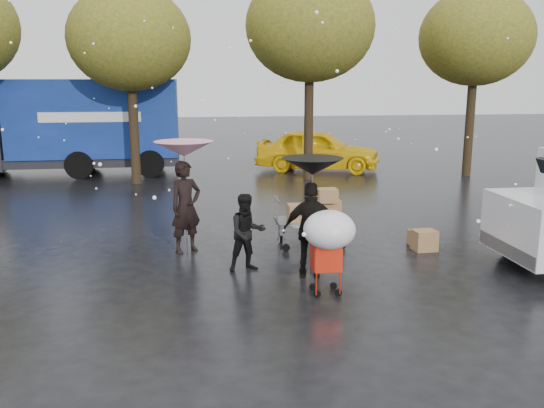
{
  "coord_description": "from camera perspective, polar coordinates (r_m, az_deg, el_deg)",
  "views": [
    {
      "loc": [
        -1.63,
        -9.92,
        3.52
      ],
      "look_at": [
        -0.08,
        1.0,
        1.11
      ],
      "focal_mm": 38.0,
      "sensor_mm": 36.0,
      "label": 1
    }
  ],
  "objects": [
    {
      "name": "ground",
      "position": [
        10.65,
        1.17,
        -6.98
      ],
      "size": [
        90.0,
        90.0,
        0.0
      ],
      "primitive_type": "plane",
      "color": "black",
      "rests_on": "ground"
    },
    {
      "name": "person_pink",
      "position": [
        11.9,
        -8.53,
        -0.3
      ],
      "size": [
        0.83,
        0.74,
        1.9
      ],
      "primitive_type": "imported",
      "rotation": [
        0.0,
        0.0,
        0.54
      ],
      "color": "black",
      "rests_on": "ground"
    },
    {
      "name": "person_middle",
      "position": [
        10.66,
        -2.48,
        -2.85
      ],
      "size": [
        0.81,
        0.69,
        1.46
      ],
      "primitive_type": "imported",
      "rotation": [
        0.0,
        0.0,
        0.22
      ],
      "color": "black",
      "rests_on": "ground"
    },
    {
      "name": "person_black",
      "position": [
        10.3,
        3.94,
        -2.6
      ],
      "size": [
        1.08,
        0.61,
        1.74
      ],
      "primitive_type": "imported",
      "rotation": [
        0.0,
        0.0,
        2.95
      ],
      "color": "black",
      "rests_on": "ground"
    },
    {
      "name": "umbrella_pink",
      "position": [
        11.7,
        -8.72,
        5.42
      ],
      "size": [
        1.19,
        1.19,
        2.29
      ],
      "color": "#4C4C4C",
      "rests_on": "ground"
    },
    {
      "name": "umbrella_black",
      "position": [
        10.07,
        4.04,
        3.72
      ],
      "size": [
        1.08,
        1.08,
        2.17
      ],
      "color": "#4C4C4C",
      "rests_on": "ground"
    },
    {
      "name": "vendor_cart",
      "position": [
        12.25,
        4.32,
        -0.89
      ],
      "size": [
        1.52,
        0.8,
        1.27
      ],
      "color": "slate",
      "rests_on": "ground"
    },
    {
      "name": "shopping_cart",
      "position": [
        9.31,
        5.65,
        -3.02
      ],
      "size": [
        0.84,
        0.84,
        1.46
      ],
      "color": "#AE1B09",
      "rests_on": "ground"
    },
    {
      "name": "blue_truck",
      "position": [
        22.75,
        -19.1,
        7.21
      ],
      "size": [
        8.3,
        2.6,
        3.5
      ],
      "color": "navy",
      "rests_on": "ground"
    },
    {
      "name": "box_ground_near",
      "position": [
        12.45,
        14.9,
        -3.5
      ],
      "size": [
        0.5,
        0.41,
        0.43
      ],
      "primitive_type": "cube",
      "rotation": [
        0.0,
        0.0,
        0.06
      ],
      "color": "olive",
      "rests_on": "ground"
    },
    {
      "name": "box_ground_far",
      "position": [
        12.84,
        14.33,
        -3.24
      ],
      "size": [
        0.43,
        0.35,
        0.32
      ],
      "primitive_type": "cube",
      "rotation": [
        0.0,
        0.0,
        0.06
      ],
      "color": "olive",
      "rests_on": "ground"
    },
    {
      "name": "yellow_taxi",
      "position": [
        22.52,
        4.54,
        5.38
      ],
      "size": [
        5.13,
        3.3,
        1.63
      ],
      "primitive_type": "imported",
      "rotation": [
        0.0,
        0.0,
        1.26
      ],
      "color": "yellow",
      "rests_on": "ground"
    },
    {
      "name": "tree_row",
      "position": [
        20.01,
        -4.94,
        16.59
      ],
      "size": [
        21.6,
        4.4,
        7.12
      ],
      "color": "black",
      "rests_on": "ground"
    }
  ]
}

